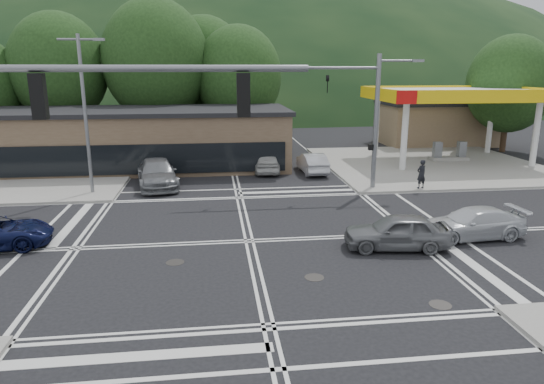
{
  "coord_description": "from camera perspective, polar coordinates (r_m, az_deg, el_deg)",
  "views": [
    {
      "loc": [
        -1.45,
        -19.56,
        7.22
      ],
      "look_at": [
        1.34,
        2.87,
        1.4
      ],
      "focal_mm": 32.0,
      "sensor_mm": 36.0,
      "label": 1
    }
  ],
  "objects": [
    {
      "name": "tree_ne",
      "position": [
        47.06,
        26.2,
        11.32
      ],
      "size": [
        7.2,
        7.2,
        9.99
      ],
      "color": "#382619",
      "rests_on": "ground"
    },
    {
      "name": "tree_n_a",
      "position": [
        45.33,
        -23.82,
        13.15
      ],
      "size": [
        8.0,
        8.0,
        11.75
      ],
      "color": "#382619",
      "rests_on": "ground"
    },
    {
      "name": "ground",
      "position": [
        20.9,
        -2.69,
        -5.78
      ],
      "size": [
        120.0,
        120.0,
        0.0
      ],
      "primitive_type": "plane",
      "color": "black",
      "rests_on": "ground"
    },
    {
      "name": "sidewalk_nw",
      "position": [
        37.8,
        -27.95,
        1.84
      ],
      "size": [
        16.0,
        16.0,
        0.15
      ],
      "primitive_type": "cube",
      "color": "gray",
      "rests_on": "ground"
    },
    {
      "name": "gas_station_canopy",
      "position": [
        40.11,
        20.65,
        10.42
      ],
      "size": [
        12.32,
        8.34,
        5.75
      ],
      "color": "silver",
      "rests_on": "ground"
    },
    {
      "name": "commercial_row",
      "position": [
        37.51,
        -17.16,
        5.8
      ],
      "size": [
        24.0,
        8.0,
        4.0
      ],
      "primitive_type": "cube",
      "color": "brown",
      "rests_on": "ground"
    },
    {
      "name": "pedestrian",
      "position": [
        30.4,
        17.16,
        2.03
      ],
      "size": [
        0.74,
        0.61,
        1.74
      ],
      "primitive_type": "imported",
      "rotation": [
        0.0,
        0.0,
        3.49
      ],
      "color": "black",
      "rests_on": "sidewalk_ne"
    },
    {
      "name": "tree_n_b",
      "position": [
        43.8,
        -13.5,
        14.8
      ],
      "size": [
        9.0,
        9.0,
        12.98
      ],
      "color": "#382619",
      "rests_on": "ground"
    },
    {
      "name": "tree_n_e",
      "position": [
        47.56,
        -7.99,
        14.21
      ],
      "size": [
        8.4,
        8.4,
        11.98
      ],
      "color": "#382619",
      "rests_on": "ground"
    },
    {
      "name": "car_queue_a",
      "position": [
        34.27,
        4.75,
        3.44
      ],
      "size": [
        1.62,
        4.34,
        1.42
      ],
      "primitive_type": "imported",
      "rotation": [
        0.0,
        0.0,
        3.17
      ],
      "color": "#B0B2B8",
      "rests_on": "ground"
    },
    {
      "name": "car_silver_east",
      "position": [
        22.81,
        22.54,
        -3.42
      ],
      "size": [
        4.61,
        2.05,
        1.32
      ],
      "primitive_type": "imported",
      "rotation": [
        0.0,
        0.0,
        -1.53
      ],
      "color": "silver",
      "rests_on": "ground"
    },
    {
      "name": "streetlight_nw",
      "position": [
        29.48,
        -21.07,
        9.27
      ],
      "size": [
        2.5,
        0.25,
        9.0
      ],
      "color": "slate",
      "rests_on": "ground"
    },
    {
      "name": "hill_north",
      "position": [
        109.81,
        -6.42,
        10.58
      ],
      "size": [
        252.0,
        126.0,
        140.0
      ],
      "primitive_type": "ellipsoid",
      "color": "black",
      "rests_on": "ground"
    },
    {
      "name": "convenience_store",
      "position": [
        49.74,
        18.68,
        7.55
      ],
      "size": [
        10.0,
        6.0,
        3.8
      ],
      "primitive_type": "cube",
      "color": "#846B4F",
      "rests_on": "ground"
    },
    {
      "name": "car_northbound",
      "position": [
        31.06,
        -13.36,
        2.15
      ],
      "size": [
        3.22,
        5.96,
        1.64
      ],
      "primitive_type": "imported",
      "rotation": [
        0.0,
        0.0,
        0.17
      ],
      "color": "slate",
      "rests_on": "ground"
    },
    {
      "name": "car_grey_center",
      "position": [
        20.47,
        14.49,
        -4.52
      ],
      "size": [
        4.47,
        2.28,
        1.46
      ],
      "primitive_type": "imported",
      "rotation": [
        0.0,
        0.0,
        -1.71
      ],
      "color": "slate",
      "rests_on": "ground"
    },
    {
      "name": "tree_n_c",
      "position": [
        43.64,
        -3.98,
        13.45
      ],
      "size": [
        7.6,
        7.6,
        10.87
      ],
      "color": "#382619",
      "rests_on": "ground"
    },
    {
      "name": "sidewalk_ne",
      "position": [
        38.94,
        18.07,
        3.15
      ],
      "size": [
        16.0,
        16.0,
        0.15
      ],
      "primitive_type": "cube",
      "color": "gray",
      "rests_on": "ground"
    },
    {
      "name": "car_queue_b",
      "position": [
        34.39,
        -0.58,
        3.58
      ],
      "size": [
        2.13,
        4.49,
        1.48
      ],
      "primitive_type": "imported",
      "rotation": [
        0.0,
        0.0,
        3.05
      ],
      "color": "#B5B5B1",
      "rests_on": "ground"
    },
    {
      "name": "signal_mast_ne",
      "position": [
        29.08,
        9.86,
        10.0
      ],
      "size": [
        11.65,
        0.3,
        8.0
      ],
      "color": "slate",
      "rests_on": "ground"
    }
  ]
}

